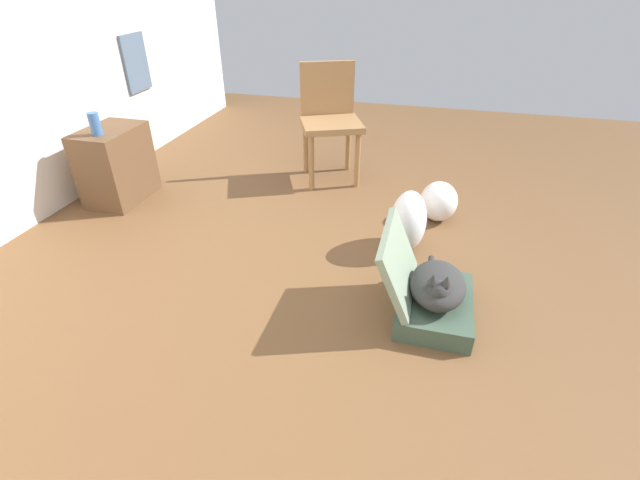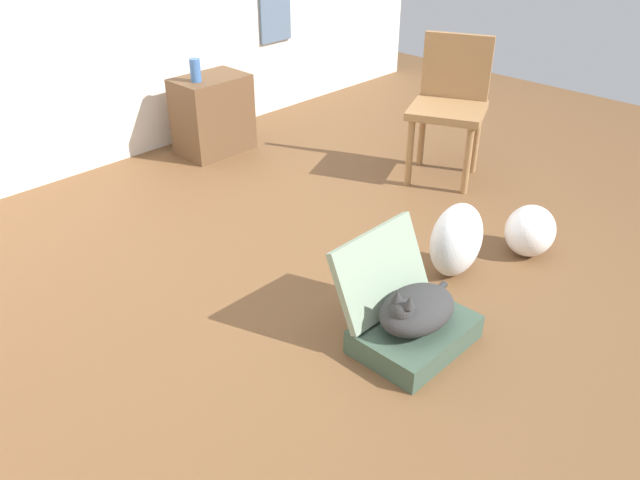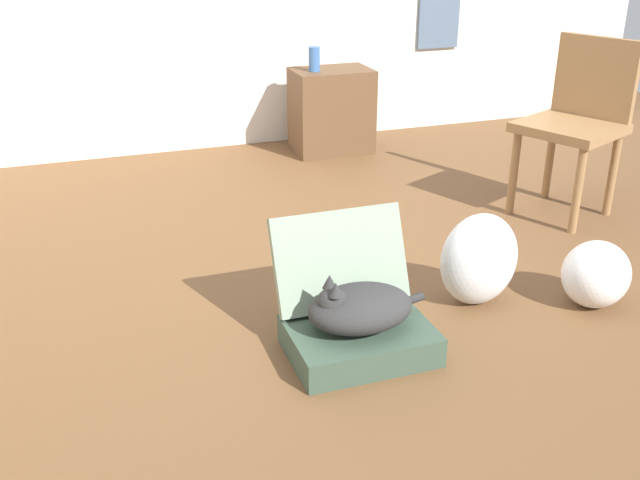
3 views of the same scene
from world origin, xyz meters
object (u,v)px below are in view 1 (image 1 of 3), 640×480
Objects in this scene: plastic_bag_white at (408,221)px; side_table at (116,165)px; vase_tall at (95,124)px; cat at (438,285)px; suitcase_base at (434,305)px; chair at (330,117)px; plastic_bag_clear at (439,201)px.

plastic_bag_white is 2.23m from side_table.
side_table is at bearing 10.49° from vase_tall.
cat is 0.65m from plastic_bag_white.
suitcase_base is at bearing -161.38° from plastic_bag_white.
chair is (0.97, -1.44, -0.12)m from vase_tall.
suitcase_base is 0.57× the size of chair.
plastic_bag_white is 2.24m from vase_tall.
suitcase_base is at bearing -82.81° from chair.
chair is at bearing 59.49° from plastic_bag_clear.
vase_tall is at bearing 89.06° from plastic_bag_white.
suitcase_base is 1.31× the size of plastic_bag_white.
suitcase_base is 2.56m from vase_tall.
plastic_bag_white is at bearing 158.11° from plastic_bag_clear.
side_table is at bearing 72.26° from suitcase_base.
suitcase_base is at bearing -3.09° from cat.
plastic_bag_white is at bearing -76.55° from chair.
vase_tall reaches higher than plastic_bag_clear.
plastic_bag_white is 0.43× the size of chair.
vase_tall is (0.04, 2.20, 0.44)m from plastic_bag_white.
cat is 1.07m from plastic_bag_clear.
vase_tall is 1.74m from chair.
vase_tall is (-0.41, 2.38, 0.49)m from plastic_bag_clear.
suitcase_base is 0.94× the size of side_table.
chair is at bearing -56.14° from vase_tall.
side_table is (0.17, 2.22, 0.08)m from plastic_bag_white.
chair is (0.55, 0.94, 0.38)m from plastic_bag_clear.
plastic_bag_clear is at bearing 1.40° from suitcase_base.
cat is 0.85× the size of side_table.
side_table is at bearing -173.96° from chair.
vase_tall is at bearing -169.51° from side_table.
plastic_bag_clear is 2.42m from side_table.
plastic_bag_white reaches higher than plastic_bag_clear.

